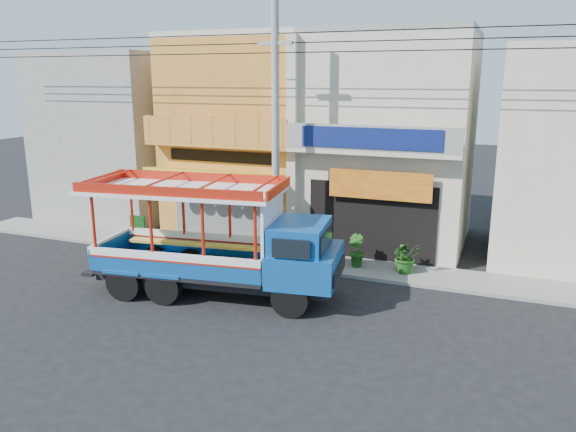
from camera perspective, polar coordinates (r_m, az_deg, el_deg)
The scene contains 12 objects.
ground at distance 16.85m, azimuth -2.40°, elevation -8.90°, with size 90.00×90.00×0.00m, color black.
sidewalk at distance 20.31m, azimuth 2.18°, elevation -4.66°, with size 30.00×2.00×0.12m, color slate.
shophouse_left at distance 24.55m, azimuth -3.54°, elevation 8.24°, with size 6.00×7.50×8.24m.
shophouse_right at distance 22.69m, azimuth 10.46°, elevation 7.57°, with size 6.00×6.75×8.24m.
party_pilaster at distance 20.55m, azimuth 0.42°, elevation 6.85°, with size 0.35×0.30×8.00m, color beige.
filler_building_left at distance 28.28m, azimuth -16.59°, elevation 7.81°, with size 6.00×6.00×7.60m, color gray.
utility_pole at distance 18.96m, azimuth -0.86°, elevation 9.39°, with size 28.00×0.26×9.00m.
songthaew_truck at distance 16.86m, azimuth -5.71°, elevation -2.70°, with size 7.95×3.48×3.59m.
green_sign at distance 23.24m, azimuth -14.99°, elevation -1.44°, with size 0.68×0.32×1.05m.
potted_plant_a at distance 19.29m, azimuth 11.94°, elevation -4.07°, with size 0.99×0.86×1.10m, color #1F5117.
potted_plant_b at distance 19.63m, azimuth 6.92°, elevation -3.51°, with size 0.62×0.50×1.12m, color #1F5117.
potted_plant_c at distance 19.47m, azimuth 11.62°, elevation -4.05°, with size 0.56×0.56×1.00m, color #1F5117.
Camera 1 is at (6.33, -14.18, 6.53)m, focal length 35.00 mm.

